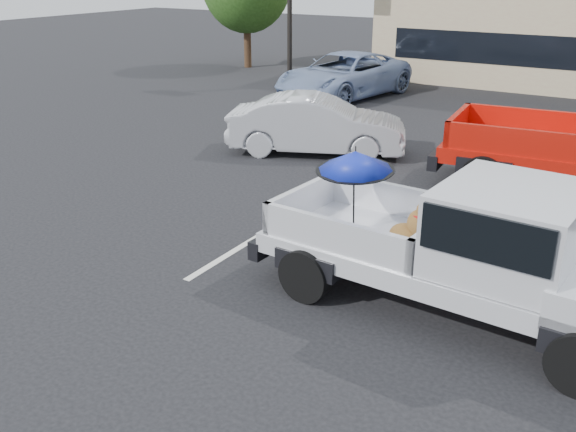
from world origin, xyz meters
name	(u,v)px	position (x,y,z in m)	size (l,w,h in m)	color
ground	(387,320)	(0.00, 0.00, 0.00)	(90.00, 90.00, 0.00)	black
stripe_left	(276,225)	(-3.00, 2.00, 0.00)	(0.12, 5.00, 0.01)	silver
silver_pickup	(488,246)	(1.02, 0.69, 1.05)	(5.82, 2.44, 2.06)	black
silver_sedan	(317,125)	(-4.67, 6.50, 0.71)	(1.50, 4.29, 1.41)	silver
blue_suv	(344,75)	(-7.26, 13.09, 0.76)	(2.51, 5.44, 1.51)	#7C90B8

